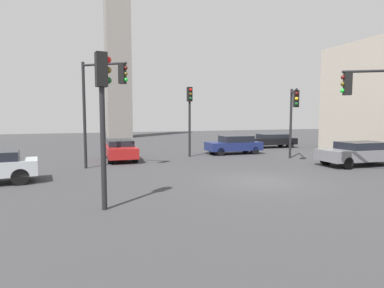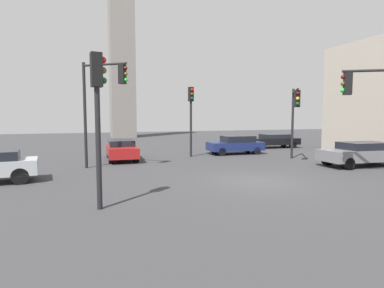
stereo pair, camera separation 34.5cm
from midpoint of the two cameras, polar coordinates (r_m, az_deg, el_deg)
The scene contains 11 objects.
ground_plane at distance 13.95m, azimuth 11.71°, elevation -6.76°, with size 95.22×95.22×0.00m, color #38383A.
traffic_light_0 at distance 21.97m, azimuth -0.88°, elevation 6.60°, with size 0.33×0.47×4.92m.
traffic_light_1 at distance 16.11m, azimuth 30.01°, elevation 7.12°, with size 2.34×1.51×5.16m.
traffic_light_2 at distance 20.82m, azimuth 17.71°, elevation 6.17°, with size 1.77×2.58×4.72m.
traffic_light_3 at distance 9.67m, azimuth -17.10°, elevation 7.64°, with size 0.48×0.35×4.70m.
traffic_light_4 at distance 17.36m, azimuth -16.78°, elevation 8.94°, with size 2.19×1.74×5.76m.
car_0 at distance 20.40m, azimuth 28.02°, elevation -1.44°, with size 4.82×2.30×1.37m.
car_1 at distance 29.63m, azimuth 13.99°, elevation 0.69°, with size 4.77×2.20×1.25m.
car_2 at distance 20.93m, azimuth -13.53°, elevation -0.96°, with size 1.99×4.49×1.31m.
car_3 at distance 23.94m, azimuth 7.36°, elevation -0.08°, with size 4.26×1.97×1.39m.
skyline_tower at distance 45.51m, azimuth -13.75°, elevation 16.17°, with size 3.25×3.25×23.55m, color gray.
Camera 1 is at (-7.67, -11.35, 2.80)m, focal length 29.00 mm.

